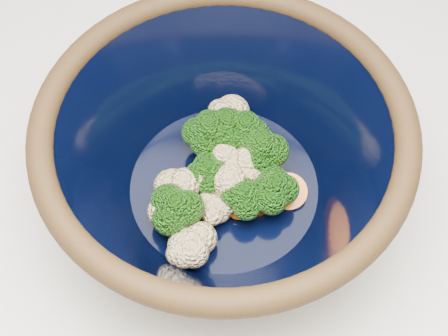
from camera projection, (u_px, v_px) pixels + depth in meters
counter at (200, 317)px, 0.98m from camera, size 1.20×1.20×0.90m
mixing_bowl at (224, 160)px, 0.52m from camera, size 0.33×0.33×0.13m
vegetable_pile at (223, 168)px, 0.53m from camera, size 0.13×0.17×0.05m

